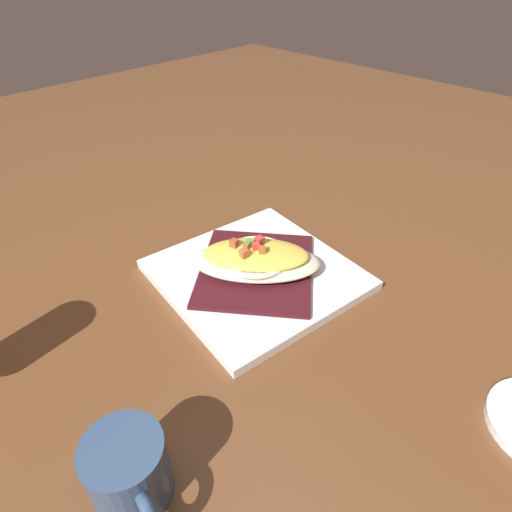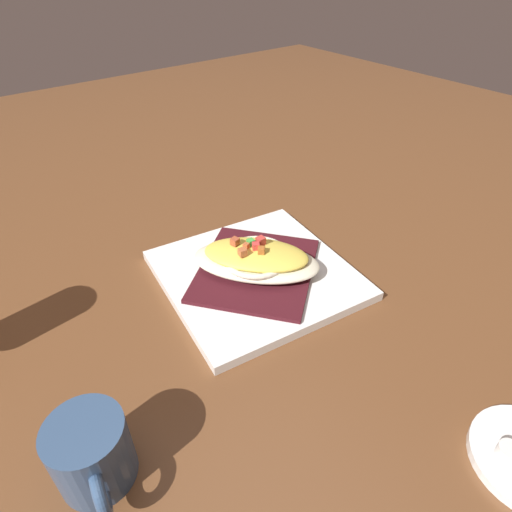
# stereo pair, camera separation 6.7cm
# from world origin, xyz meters

# --- Properties ---
(ground_plane) EXTENTS (2.60, 2.60, 0.00)m
(ground_plane) POSITION_xyz_m (0.00, 0.00, 0.00)
(ground_plane) COLOR brown
(square_plate) EXTENTS (0.32, 0.32, 0.02)m
(square_plate) POSITION_xyz_m (0.00, 0.00, 0.01)
(square_plate) COLOR white
(square_plate) RESTS_ON ground_plane
(folded_napkin) EXTENTS (0.26, 0.27, 0.01)m
(folded_napkin) POSITION_xyz_m (0.00, 0.00, 0.02)
(folded_napkin) COLOR #3F1219
(folded_napkin) RESTS_ON square_plate
(gratin_dish) EXTENTS (0.22, 0.21, 0.05)m
(gratin_dish) POSITION_xyz_m (-0.00, -0.00, 0.04)
(gratin_dish) COLOR beige
(gratin_dish) RESTS_ON folded_napkin
(coffee_mug) EXTENTS (0.11, 0.08, 0.08)m
(coffee_mug) POSITION_xyz_m (0.15, -0.32, 0.04)
(coffee_mug) COLOR #324B6E
(coffee_mug) RESTS_ON ground_plane
(creamer_cup_0) EXTENTS (0.02, 0.02, 0.02)m
(creamer_cup_0) POSITION_xyz_m (0.40, 0.02, 0.02)
(creamer_cup_0) COLOR silver
(creamer_cup_0) RESTS_ON creamer_saucer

